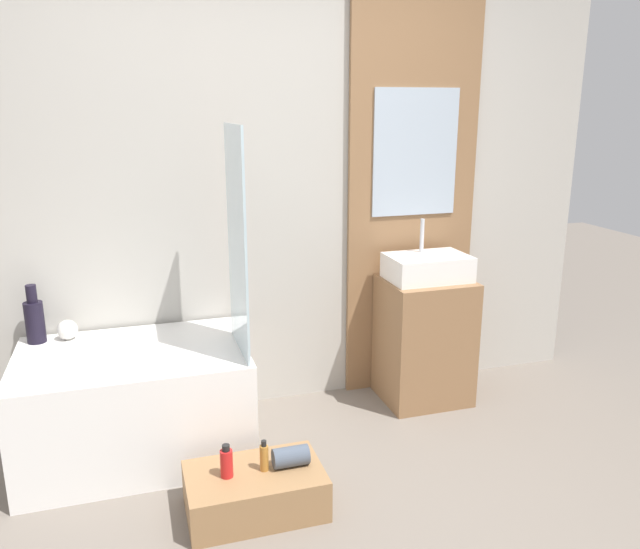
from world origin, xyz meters
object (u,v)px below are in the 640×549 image
(sink, at_px, (427,267))
(bottle_soap_primary, at_px, (227,462))
(wooden_step_bench, at_px, (255,491))
(bottle_soap_secondary, at_px, (264,457))
(vase_tall_dark, at_px, (35,319))
(bathtub, at_px, (135,403))
(vase_round_light, at_px, (67,330))

(sink, xyz_separation_m, bottle_soap_primary, (-1.33, -0.79, -0.57))
(wooden_step_bench, height_order, bottle_soap_secondary, bottle_soap_secondary)
(sink, height_order, vase_tall_dark, sink)
(bathtub, distance_m, vase_round_light, 0.53)
(sink, bearing_deg, vase_round_light, 176.10)
(sink, height_order, vase_round_light, sink)
(sink, height_order, bottle_soap_secondary, sink)
(bottle_soap_secondary, bearing_deg, vase_tall_dark, 136.62)
(wooden_step_bench, relative_size, bottle_soap_primary, 3.95)
(sink, distance_m, vase_round_light, 2.02)
(sink, distance_m, bottle_soap_primary, 1.65)
(bathtub, bearing_deg, vase_tall_dark, 148.60)
(vase_tall_dark, distance_m, vase_round_light, 0.17)
(vase_tall_dark, height_order, vase_round_light, vase_tall_dark)
(bathtub, distance_m, wooden_step_bench, 0.83)
(vase_round_light, xyz_separation_m, bottle_soap_primary, (0.67, -0.93, -0.35))
(bathtub, bearing_deg, bottle_soap_primary, -60.98)
(sink, distance_m, vase_tall_dark, 2.16)
(vase_tall_dark, relative_size, bottle_soap_primary, 2.02)
(bathtub, bearing_deg, vase_round_light, 138.28)
(vase_tall_dark, bearing_deg, vase_round_light, -1.79)
(sink, xyz_separation_m, vase_tall_dark, (-2.15, 0.14, -0.15))
(wooden_step_bench, distance_m, bottle_soap_secondary, 0.17)
(vase_round_light, height_order, bottle_soap_secondary, vase_round_light)
(vase_tall_dark, height_order, bottle_soap_secondary, vase_tall_dark)
(bathtub, relative_size, bottle_soap_primary, 7.36)
(vase_round_light, bearing_deg, bathtub, -41.72)
(bathtub, relative_size, vase_round_light, 10.71)
(wooden_step_bench, relative_size, vase_tall_dark, 1.96)
(bathtub, xyz_separation_m, bottle_soap_primary, (0.36, -0.65, -0.02))
(vase_tall_dark, bearing_deg, bathtub, -31.40)
(wooden_step_bench, bearing_deg, sink, 33.37)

